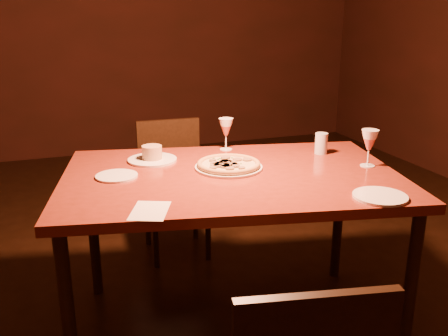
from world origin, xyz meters
name	(u,v)px	position (x,y,z in m)	size (l,w,h in m)	color
floor	(191,329)	(0.00, 0.00, 0.00)	(7.00, 7.00, 0.00)	black
back_wall	(96,15)	(0.00, 3.50, 1.50)	(6.00, 0.04, 3.00)	#3E1813
dining_table	(231,188)	(0.20, -0.05, 0.75)	(1.71, 1.28, 0.83)	maroon
chair_far	(173,180)	(0.16, 0.93, 0.49)	(0.43, 0.43, 0.86)	black
pizza_plate	(229,165)	(0.21, 0.03, 0.84)	(0.32, 0.32, 0.04)	white
ramekin_saucer	(152,156)	(-0.10, 0.28, 0.85)	(0.24, 0.24, 0.08)	white
wine_glass_far	(226,134)	(0.32, 0.35, 0.91)	(0.08, 0.08, 0.17)	#BE5B4F
wine_glass_right	(369,148)	(0.86, -0.16, 0.92)	(0.08, 0.08, 0.18)	#BE5B4F
water_tumbler	(321,143)	(0.76, 0.12, 0.88)	(0.07, 0.07, 0.11)	silver
side_plate_left	(117,176)	(-0.31, 0.08, 0.83)	(0.19, 0.19, 0.01)	white
side_plate_near	(380,196)	(0.66, -0.54, 0.83)	(0.22, 0.22, 0.01)	white
menu_card	(150,211)	(-0.25, -0.36, 0.83)	(0.13, 0.19, 0.00)	white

